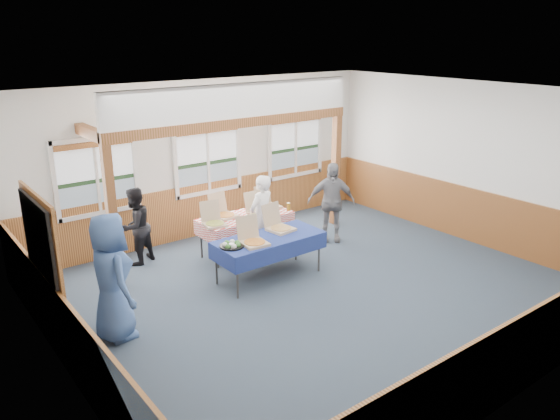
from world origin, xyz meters
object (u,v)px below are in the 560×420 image
at_px(person_grey, 331,202).
at_px(woman_white, 261,218).
at_px(table_right, 245,219).
at_px(woman_black, 135,226).
at_px(table_left, 269,240).
at_px(man_blue, 111,277).

bearing_deg(person_grey, woman_white, -145.66).
xyz_separation_m(table_right, woman_white, (0.08, -0.41, 0.11)).
distance_m(woman_white, woman_black, 2.30).
relative_size(table_left, woman_black, 1.40).
bearing_deg(woman_black, table_left, 103.77).
relative_size(table_left, man_blue, 1.11).
xyz_separation_m(woman_white, person_grey, (1.67, -0.08, 0.01)).
bearing_deg(woman_black, table_right, 132.32).
xyz_separation_m(woman_white, woman_black, (-1.95, 1.22, -0.09)).
height_order(table_right, woman_white, woman_white).
xyz_separation_m(table_left, person_grey, (2.06, 0.69, 0.11)).
height_order(table_right, man_blue, man_blue).
bearing_deg(table_right, person_grey, -3.94).
distance_m(table_right, woman_white, 0.44).
relative_size(table_right, woman_black, 1.32).
height_order(woman_white, man_blue, man_blue).
distance_m(woman_white, man_blue, 3.38).
bearing_deg(person_grey, man_blue, -132.21).
bearing_deg(table_left, woman_black, 137.99).
bearing_deg(table_left, person_grey, 28.50).
bearing_deg(person_grey, woman_black, -162.79).
relative_size(table_left, table_right, 1.06).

